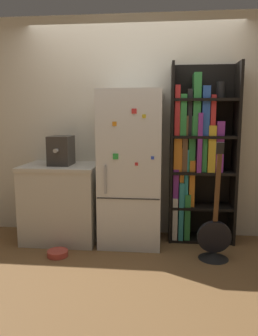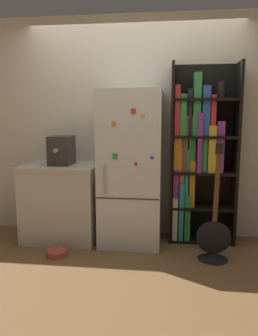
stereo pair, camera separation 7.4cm
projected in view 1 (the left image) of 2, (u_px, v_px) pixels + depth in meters
ground_plane at (130, 245)px, 3.68m from camera, size 16.00×16.00×0.00m
wall_back at (134, 128)px, 3.95m from camera, size 8.00×0.05×2.60m
refrigerator at (131, 168)px, 3.68m from camera, size 0.68×0.66×1.72m
bookshelf at (196, 154)px, 3.74m from camera, size 0.74×0.35×2.02m
kitchen_counter at (62, 202)px, 3.82m from camera, size 0.85×0.66×0.89m
espresso_machine at (61, 150)px, 3.72m from camera, size 0.24×0.37×0.33m
guitar at (214, 243)px, 3.31m from camera, size 0.34×0.31×1.20m
pet_bowl at (58, 253)px, 3.39m from camera, size 0.22×0.22×0.06m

